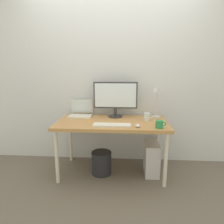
# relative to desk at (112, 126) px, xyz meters

# --- Properties ---
(ground_plane) EXTENTS (6.00, 6.00, 0.00)m
(ground_plane) POSITION_rel_desk_xyz_m (0.00, 0.00, -0.65)
(ground_plane) COLOR #665B51
(back_wall) EXTENTS (4.40, 0.04, 2.60)m
(back_wall) POSITION_rel_desk_xyz_m (0.00, 0.43, 0.65)
(back_wall) COLOR silver
(back_wall) RESTS_ON ground_plane
(desk) EXTENTS (1.40, 0.75, 0.71)m
(desk) POSITION_rel_desk_xyz_m (0.00, 0.00, 0.00)
(desk) COLOR #B7844C
(desk) RESTS_ON ground_plane
(monitor) EXTENTS (0.60, 0.20, 0.48)m
(monitor) POSITION_rel_desk_xyz_m (0.03, 0.24, 0.34)
(monitor) COLOR #333338
(monitor) RESTS_ON desk
(laptop) EXTENTS (0.32, 0.28, 0.22)m
(laptop) POSITION_rel_desk_xyz_m (-0.46, 0.26, 0.12)
(laptop) COLOR silver
(laptop) RESTS_ON desk
(desk_lamp) EXTENTS (0.11, 0.16, 0.46)m
(desk_lamp) POSITION_rel_desk_xyz_m (0.60, 0.24, 0.39)
(desk_lamp) COLOR silver
(desk_lamp) RESTS_ON desk
(keyboard) EXTENTS (0.44, 0.14, 0.02)m
(keyboard) POSITION_rel_desk_xyz_m (0.01, -0.23, 0.07)
(keyboard) COLOR silver
(keyboard) RESTS_ON desk
(mouse) EXTENTS (0.06, 0.09, 0.03)m
(mouse) POSITION_rel_desk_xyz_m (0.31, -0.25, 0.08)
(mouse) COLOR silver
(mouse) RESTS_ON desk
(coffee_mug) EXTENTS (0.12, 0.09, 0.09)m
(coffee_mug) POSITION_rel_desk_xyz_m (0.56, -0.27, 0.10)
(coffee_mug) COLOR #268C4C
(coffee_mug) RESTS_ON desk
(glass_cup) EXTENTS (0.11, 0.08, 0.10)m
(glass_cup) POSITION_rel_desk_xyz_m (0.45, 0.06, 0.11)
(glass_cup) COLOR silver
(glass_cup) RESTS_ON desk
(computer_tower) EXTENTS (0.18, 0.36, 0.42)m
(computer_tower) POSITION_rel_desk_xyz_m (0.52, 0.00, -0.44)
(computer_tower) COLOR silver
(computer_tower) RESTS_ON ground_plane
(wastebasket) EXTENTS (0.26, 0.26, 0.30)m
(wastebasket) POSITION_rel_desk_xyz_m (-0.13, -0.06, -0.50)
(wastebasket) COLOR #232328
(wastebasket) RESTS_ON ground_plane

